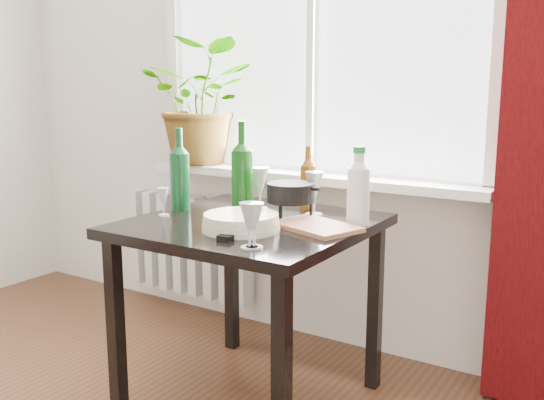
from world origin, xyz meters
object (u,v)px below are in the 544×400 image
Objects in this scene: wineglass_front_left at (163,202)px; wine_bottle_right at (242,166)px; radiator at (189,245)px; table at (251,244)px; tv_remote at (234,233)px; potted_plant at (203,102)px; wineglass_front_right at (249,225)px; plate_stack at (241,222)px; wineglass_back_center at (314,193)px; fondue_pot at (291,201)px; cleaning_bottle at (359,185)px; wineglass_back_left at (260,188)px; wineglass_far_right at (254,225)px; cutting_board at (315,226)px; bottle_amber at (308,177)px; wine_bottle_left at (180,168)px.

wine_bottle_right is at bearing 45.95° from wineglass_front_left.
radiator is 0.94× the size of table.
potted_plant is at bearing 124.91° from tv_remote.
wineglass_front_right is 0.25m from plate_stack.
fondue_pot is at bearing -107.44° from wineglass_back_center.
wineglass_back_left is (-0.46, 0.04, -0.06)m from cleaning_bottle.
wineglass_far_right is 0.44m from fondue_pot.
wine_bottle_right is at bearing 129.07° from wineglass_far_right.
table is 0.39m from wineglass_front_left.
bottle_amber is at bearing 123.70° from cutting_board.
fondue_pot is (0.06, 0.25, 0.04)m from plate_stack.
table is 0.45m from wine_bottle_left.
cleaning_bottle is 1.05× the size of plate_stack.
wineglass_far_right is at bearing -58.00° from wineglass_back_left.
bottle_amber is 0.22m from fondue_pot.
wineglass_back_center is 0.13m from fondue_pot.
wineglass_front_left is at bearing -167.88° from cutting_board.
bottle_amber is at bearing 130.96° from wineglass_back_center.
wineglass_front_right is 0.02m from wineglass_far_right.
bottle_amber reaches higher than radiator.
wineglass_front_left reaches higher than plate_stack.
wine_bottle_left reaches higher than plate_stack.
wineglass_back_left is 0.86× the size of fondue_pot.
potted_plant is 1.20m from cleaning_bottle.
wineglass_far_right reaches higher than fondue_pot.
plate_stack is at bearing -141.57° from cutting_board.
wine_bottle_left is 2.05× the size of tv_remote.
wineglass_front_right and wineglass_far_right have the same top height.
wineglass_front_left is (-0.57, 0.21, -0.02)m from wineglass_far_right.
wineglass_front_right is (0.15, -0.64, -0.06)m from bottle_amber.
wineglass_front_right is 1.33× the size of wineglass_front_left.
bottle_amber is 1.79× the size of wineglass_far_right.
wineglass_back_center is (-0.07, 0.55, 0.01)m from wineglass_front_right.
tv_remote is at bearing 142.33° from wineglass_front_right.
wineglass_front_right is at bearing -46.52° from tv_remote.
wine_bottle_right is 0.28m from bottle_amber.
bottle_amber is 0.86× the size of cutting_board.
wineglass_back_center is (0.15, 0.22, 0.18)m from table.
wineglass_front_left is at bearing -138.76° from fondue_pot.
potted_plant reaches higher than radiator.
wineglass_far_right is at bearing 46.24° from wineglass_front_right.
potted_plant is 1.03m from fondue_pot.
wineglass_front_right is at bearing -82.73° from wineglass_back_center.
potted_plant is at bearing 120.58° from wine_bottle_left.
plate_stack is at bearing -40.53° from radiator.
wine_bottle_left reaches higher than wineglass_back_left.
wine_bottle_left reaches higher than wineglass_far_right.
bottle_amber reaches higher than plate_stack.
cutting_board is at bearing -56.30° from bottle_amber.
wineglass_front_right is 0.56m from wineglass_back_center.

